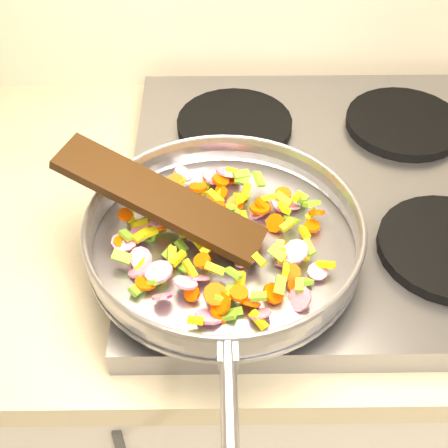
{
  "coord_description": "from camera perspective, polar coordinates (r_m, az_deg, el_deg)",
  "views": [
    {
      "loc": [
        -0.87,
        0.96,
        1.56
      ],
      "look_at": [
        -0.86,
        1.52,
        1.0
      ],
      "focal_mm": 50.0,
      "sensor_mm": 36.0,
      "label": 1
    }
  ],
  "objects": [
    {
      "name": "wooden_spatula",
      "position": [
        0.8,
        -5.86,
        2.29
      ],
      "size": [
        0.28,
        0.16,
        0.09
      ],
      "primitive_type": "cube",
      "rotation": [
        0.0,
        -0.28,
        2.75
      ],
      "color": "black",
      "rests_on": "saute_pan"
    },
    {
      "name": "vegetable_heap",
      "position": [
        0.81,
        -0.35,
        -1.04
      ],
      "size": [
        0.29,
        0.29,
        0.05
      ],
      "color": "#6DAA23",
      "rests_on": "saute_pan"
    },
    {
      "name": "grate_fl",
      "position": [
        0.83,
        1.42,
        -2.34
      ],
      "size": [
        0.19,
        0.19,
        0.02
      ],
      "primitive_type": "cylinder",
      "color": "black",
      "rests_on": "cooktop"
    },
    {
      "name": "cooktop",
      "position": [
        0.96,
        9.51,
        2.79
      ],
      "size": [
        0.6,
        0.6,
        0.04
      ],
      "primitive_type": "cube",
      "color": "#939399",
      "rests_on": "counter_top"
    },
    {
      "name": "grate_br",
      "position": [
        1.08,
        16.12,
        8.86
      ],
      "size": [
        0.19,
        0.19,
        0.02
      ],
      "primitive_type": "cylinder",
      "color": "black",
      "rests_on": "cooktop"
    },
    {
      "name": "saute_pan",
      "position": [
        0.8,
        0.0,
        -0.93
      ],
      "size": [
        0.39,
        0.56,
        0.05
      ],
      "rotation": [
        0.0,
        0.0,
        0.01
      ],
      "color": "#9E9EA5",
      "rests_on": "grate_fl"
    },
    {
      "name": "grate_bl",
      "position": [
        1.04,
        0.97,
        9.11
      ],
      "size": [
        0.19,
        0.19,
        0.02
      ],
      "primitive_type": "cylinder",
      "color": "black",
      "rests_on": "cooktop"
    }
  ]
}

